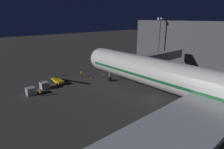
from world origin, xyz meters
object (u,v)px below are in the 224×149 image
object	(u,v)px
baggage_container_mid_row	(44,85)
traffic_cone_nose_port	(103,74)
jet_bridge	(155,58)
baggage_container_near_belt	(31,91)
traffic_cone_nose_starboard	(91,77)
belt_loader	(58,80)
ground_crew_walking_aft	(81,74)
ground_crew_by_tug	(40,92)
apron_floodlight_mast	(159,38)
airliner_at_gate	(217,90)

from	to	relation	value
baggage_container_mid_row	traffic_cone_nose_port	size ratio (longest dim) A/B	3.35
jet_bridge	baggage_container_mid_row	xyz separation A→B (m)	(27.05, -11.87, -4.79)
jet_bridge	baggage_container_near_belt	bearing A→B (deg)	-18.39
baggage_container_near_belt	traffic_cone_nose_starboard	world-z (taller)	baggage_container_near_belt
baggage_container_mid_row	belt_loader	bearing A→B (deg)	-160.80
belt_loader	baggage_container_mid_row	distance (m)	4.28
belt_loader	ground_crew_walking_aft	world-z (taller)	belt_loader
belt_loader	ground_crew_by_tug	world-z (taller)	belt_loader
apron_floodlight_mast	traffic_cone_nose_starboard	distance (m)	29.33
belt_loader	jet_bridge	bearing A→B (deg)	150.00
ground_crew_by_tug	traffic_cone_nose_starboard	world-z (taller)	ground_crew_by_tug
baggage_container_near_belt	ground_crew_by_tug	size ratio (longest dim) A/B	1.02
airliner_at_gate	ground_crew_by_tug	world-z (taller)	airliner_at_gate
belt_loader	baggage_container_near_belt	world-z (taller)	belt_loader
airliner_at_gate	baggage_container_near_belt	size ratio (longest dim) A/B	36.56
baggage_container_near_belt	traffic_cone_nose_port	xyz separation A→B (m)	(-21.33, -1.01, -0.54)
belt_loader	baggage_container_mid_row	world-z (taller)	belt_loader
airliner_at_gate	belt_loader	size ratio (longest dim) A/B	8.23
ground_crew_walking_aft	baggage_container_near_belt	bearing A→B (deg)	13.35
baggage_container_mid_row	ground_crew_walking_aft	world-z (taller)	ground_crew_walking_aft
baggage_container_near_belt	traffic_cone_nose_starboard	bearing A→B (deg)	-176.57
baggage_container_near_belt	traffic_cone_nose_port	size ratio (longest dim) A/B	3.28
baggage_container_mid_row	jet_bridge	bearing A→B (deg)	156.30
ground_crew_by_tug	ground_crew_walking_aft	size ratio (longest dim) A/B	1.05
apron_floodlight_mast	baggage_container_mid_row	bearing A→B (deg)	-4.50
belt_loader	traffic_cone_nose_starboard	distance (m)	9.37
airliner_at_gate	ground_crew_by_tug	xyz separation A→B (m)	(17.84, -28.60, -4.51)
jet_bridge	ground_crew_walking_aft	size ratio (longest dim) A/B	12.90
baggage_container_mid_row	traffic_cone_nose_port	bearing A→B (deg)	177.98
ground_crew_walking_aft	traffic_cone_nose_starboard	xyz separation A→B (m)	(-1.48, 2.65, -0.65)
baggage_container_mid_row	baggage_container_near_belt	bearing A→B (deg)	23.50
baggage_container_near_belt	belt_loader	bearing A→B (deg)	-158.70
baggage_container_mid_row	ground_crew_by_tug	bearing A→B (deg)	58.13
apron_floodlight_mast	ground_crew_by_tug	bearing A→B (deg)	0.99
baggage_container_near_belt	ground_crew_walking_aft	world-z (taller)	ground_crew_walking_aft
airliner_at_gate	baggage_container_mid_row	world-z (taller)	airliner_at_gate
jet_bridge	ground_crew_by_tug	bearing A→B (deg)	-15.01
apron_floodlight_mast	ground_crew_walking_aft	size ratio (longest dim) A/B	9.69
jet_bridge	apron_floodlight_mast	size ratio (longest dim) A/B	1.33
ground_crew_by_tug	traffic_cone_nose_port	world-z (taller)	ground_crew_by_tug
apron_floodlight_mast	airliner_at_gate	bearing A→B (deg)	49.01
belt_loader	ground_crew_by_tug	distance (m)	8.43
baggage_container_near_belt	baggage_container_mid_row	distance (m)	4.09
ground_crew_walking_aft	traffic_cone_nose_port	world-z (taller)	ground_crew_walking_aft
jet_bridge	traffic_cone_nose_starboard	xyz separation A→B (m)	(13.88, -11.25, -5.31)
airliner_at_gate	jet_bridge	bearing A→B (deg)	-119.45
airliner_at_gate	baggage_container_near_belt	bearing A→B (deg)	-58.26
apron_floodlight_mast	traffic_cone_nose_starboard	bearing A→B (deg)	-5.35
baggage_container_near_belt	traffic_cone_nose_starboard	distance (m)	16.97
ground_crew_by_tug	traffic_cone_nose_port	distance (m)	20.32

